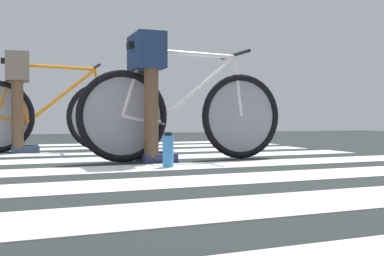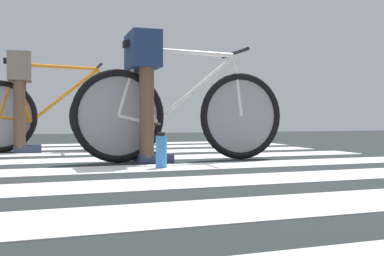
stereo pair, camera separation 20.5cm
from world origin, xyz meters
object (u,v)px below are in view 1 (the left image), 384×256
bicycle_2_of_2 (50,114)px  water_bottle (168,151)px  bicycle_1_of_2 (184,113)px  cyclist_2_of_2 (18,88)px  cyclist_1_of_2 (147,79)px

bicycle_2_of_2 → water_bottle: 2.02m
bicycle_1_of_2 → cyclist_2_of_2: cyclist_2_of_2 is taller
bicycle_1_of_2 → bicycle_2_of_2: 1.70m
bicycle_1_of_2 → cyclist_2_of_2: (-1.22, 1.44, 0.26)m
bicycle_2_of_2 → water_bottle: size_ratio=7.09×
bicycle_1_of_2 → bicycle_2_of_2: bearing=123.9°
bicycle_1_of_2 → bicycle_2_of_2: size_ratio=1.00×
bicycle_1_of_2 → cyclist_1_of_2: 0.41m
cyclist_1_of_2 → bicycle_2_of_2: cyclist_1_of_2 is taller
cyclist_1_of_2 → bicycle_2_of_2: 1.57m
bicycle_1_of_2 → cyclist_2_of_2: bearing=131.7°
cyclist_2_of_2 → water_bottle: (0.92, -1.91, -0.52)m
cyclist_2_of_2 → water_bottle: cyclist_2_of_2 is taller
cyclist_2_of_2 → bicycle_1_of_2: bearing=-48.3°
cyclist_2_of_2 → cyclist_1_of_2: bearing=-56.1°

